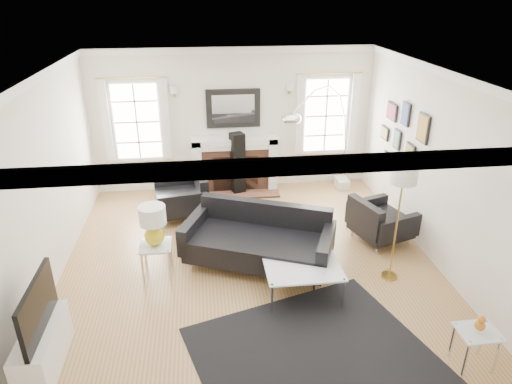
{
  "coord_description": "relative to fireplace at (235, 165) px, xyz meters",
  "views": [
    {
      "loc": [
        -0.62,
        -5.74,
        3.84
      ],
      "look_at": [
        0.12,
        0.3,
        1.06
      ],
      "focal_mm": 32.0,
      "sensor_mm": 36.0,
      "label": 1
    }
  ],
  "objects": [
    {
      "name": "floor",
      "position": [
        0.0,
        -2.79,
        -0.54
      ],
      "size": [
        6.0,
        6.0,
        0.0
      ],
      "primitive_type": "plane",
      "color": "#97673F",
      "rests_on": "ground"
    },
    {
      "name": "back_wall",
      "position": [
        0.0,
        0.21,
        0.86
      ],
      "size": [
        5.5,
        0.04,
        2.8
      ],
      "primitive_type": "cube",
      "color": "silver",
      "rests_on": "floor"
    },
    {
      "name": "front_wall",
      "position": [
        0.0,
        -5.79,
        0.86
      ],
      "size": [
        5.5,
        0.04,
        2.8
      ],
      "primitive_type": "cube",
      "color": "silver",
      "rests_on": "floor"
    },
    {
      "name": "left_wall",
      "position": [
        -2.75,
        -2.79,
        0.86
      ],
      "size": [
        0.04,
        6.0,
        2.8
      ],
      "primitive_type": "cube",
      "color": "silver",
      "rests_on": "floor"
    },
    {
      "name": "right_wall",
      "position": [
        2.75,
        -2.79,
        0.86
      ],
      "size": [
        0.04,
        6.0,
        2.8
      ],
      "primitive_type": "cube",
      "color": "silver",
      "rests_on": "floor"
    },
    {
      "name": "ceiling",
      "position": [
        0.0,
        -2.79,
        2.26
      ],
      "size": [
        5.5,
        6.0,
        0.02
      ],
      "primitive_type": "cube",
      "color": "white",
      "rests_on": "back_wall"
    },
    {
      "name": "crown_molding",
      "position": [
        0.0,
        -2.79,
        2.2
      ],
      "size": [
        5.5,
        6.0,
        0.12
      ],
      "primitive_type": "cube",
      "color": "white",
      "rests_on": "back_wall"
    },
    {
      "name": "fireplace",
      "position": [
        0.0,
        0.0,
        0.0
      ],
      "size": [
        1.7,
        0.69,
        1.11
      ],
      "color": "white",
      "rests_on": "floor"
    },
    {
      "name": "mantel_mirror",
      "position": [
        0.0,
        0.16,
        1.11
      ],
      "size": [
        1.05,
        0.07,
        0.75
      ],
      "color": "black",
      "rests_on": "back_wall"
    },
    {
      "name": "window_left",
      "position": [
        -1.85,
        0.16,
        0.92
      ],
      "size": [
        1.24,
        0.15,
        1.62
      ],
      "color": "white",
      "rests_on": "back_wall"
    },
    {
      "name": "window_right",
      "position": [
        1.85,
        0.16,
        0.92
      ],
      "size": [
        1.24,
        0.15,
        1.62
      ],
      "color": "white",
      "rests_on": "back_wall"
    },
    {
      "name": "gallery_wall",
      "position": [
        2.72,
        -1.5,
        0.99
      ],
      "size": [
        0.04,
        1.73,
        1.29
      ],
      "color": "black",
      "rests_on": "right_wall"
    },
    {
      "name": "tv_unit",
      "position": [
        -2.44,
        -4.49,
        -0.21
      ],
      "size": [
        0.35,
        1.0,
        1.09
      ],
      "color": "white",
      "rests_on": "floor"
    },
    {
      "name": "area_rug",
      "position": [
        0.51,
        -4.73,
        -0.54
      ],
      "size": [
        3.07,
        2.79,
        0.01
      ],
      "primitive_type": "cube",
      "rotation": [
        0.0,
        0.0,
        0.3
      ],
      "color": "black",
      "rests_on": "floor"
    },
    {
      "name": "sofa",
      "position": [
        0.14,
        -2.72,
        -0.16
      ],
      "size": [
        2.36,
        1.73,
        0.7
      ],
      "color": "black",
      "rests_on": "floor"
    },
    {
      "name": "armchair_left",
      "position": [
        -1.0,
        -1.04,
        -0.18
      ],
      "size": [
        1.0,
        1.09,
        0.65
      ],
      "color": "black",
      "rests_on": "floor"
    },
    {
      "name": "armchair_right",
      "position": [
        2.14,
        -2.31,
        -0.2
      ],
      "size": [
        1.04,
        1.11,
        0.61
      ],
      "color": "black",
      "rests_on": "floor"
    },
    {
      "name": "coffee_table",
      "position": [
        0.61,
        -3.46,
        -0.13
      ],
      "size": [
        1.01,
        1.01,
        0.45
      ],
      "color": "silver",
      "rests_on": "floor"
    },
    {
      "name": "side_table_left",
      "position": [
        -1.36,
        -2.85,
        -0.15
      ],
      "size": [
        0.45,
        0.45,
        0.49
      ],
      "color": "silver",
      "rests_on": "floor"
    },
    {
      "name": "nesting_table",
      "position": [
        2.2,
        -5.04,
        -0.18
      ],
      "size": [
        0.43,
        0.36,
        0.47
      ],
      "color": "silver",
      "rests_on": "floor"
    },
    {
      "name": "gourd_lamp",
      "position": [
        -1.36,
        -2.85,
        0.29
      ],
      "size": [
        0.37,
        0.37,
        0.6
      ],
      "color": "gold",
      "rests_on": "side_table_left"
    },
    {
      "name": "orange_vase",
      "position": [
        2.2,
        -5.04,
        0.03
      ],
      "size": [
        0.11,
        0.11,
        0.18
      ],
      "color": "#BA6017",
      "rests_on": "nesting_table"
    },
    {
      "name": "arc_floor_lamp",
      "position": [
        1.53,
        -0.72,
        0.7
      ],
      "size": [
        1.62,
        1.5,
        2.3
      ],
      "color": "silver",
      "rests_on": "floor"
    },
    {
      "name": "stick_floor_lamp",
      "position": [
        1.95,
        -3.33,
        0.99
      ],
      "size": [
        0.36,
        0.36,
        1.77
      ],
      "color": "#B4923E",
      "rests_on": "floor"
    },
    {
      "name": "speaker_tower",
      "position": [
        0.04,
        -0.14,
        0.08
      ],
      "size": [
        0.32,
        0.32,
        1.24
      ],
      "primitive_type": "cube",
      "rotation": [
        0.0,
        0.0,
        0.33
      ],
      "color": "black",
      "rests_on": "floor"
    }
  ]
}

